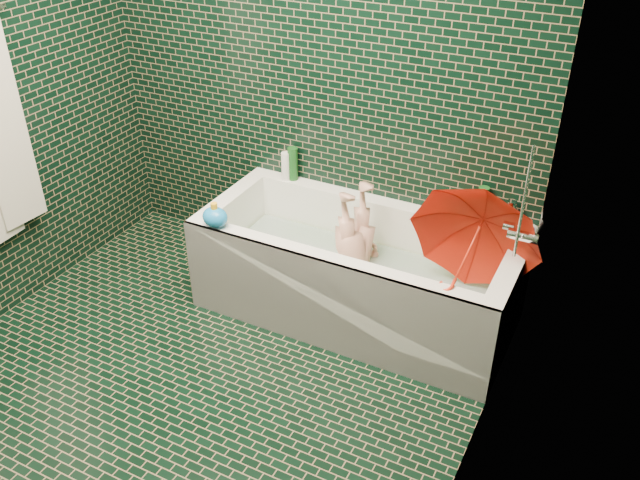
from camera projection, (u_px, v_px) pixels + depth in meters
The scene contains 18 objects.
floor at pixel (181, 402), 3.24m from camera, with size 2.80×2.80×0.00m, color black.
wall_back at pixel (315, 64), 3.63m from camera, with size 2.80×2.80×0.00m, color black.
wall_right at pixel (480, 250), 2.07m from camera, with size 2.80×2.80×0.00m, color black.
bathtub at pixel (355, 282), 3.71m from camera, with size 1.70×0.75×0.55m.
bath_mat at pixel (356, 288), 3.75m from camera, with size 1.35×0.47×0.01m, color green.
water at pixel (357, 267), 3.68m from camera, with size 1.48×0.53×0.00m, color silver.
faucet at pixel (521, 228), 3.11m from camera, with size 0.18×0.19×0.55m.
child at pixel (356, 262), 3.70m from camera, with size 0.32×0.21×0.87m, color tan.
umbrella at pixel (468, 252), 3.23m from camera, with size 0.62×0.62×0.54m, color red.
soap_bottle_a at pixel (524, 238), 3.45m from camera, with size 0.10×0.10×0.25m, color white.
soap_bottle_b at pixel (526, 236), 3.47m from camera, with size 0.08×0.08×0.18m, color #521C6A.
soap_bottle_c at pixel (506, 231), 3.51m from camera, with size 0.14×0.14×0.18m, color #164E1A.
bottle_right_tall at pixel (482, 205), 3.53m from camera, with size 0.06×0.06×0.21m, color #164E1A.
bottle_right_pump at pixel (510, 216), 3.47m from camera, with size 0.05×0.05×0.18m, color silver.
bottle_left_tall at pixel (293, 164), 3.97m from camera, with size 0.06×0.06×0.20m, color #164E1A.
bottle_left_short at pixel (286, 166), 3.97m from camera, with size 0.05×0.05×0.17m, color white.
rubber_duck at pixel (483, 217), 3.55m from camera, with size 0.12×0.10×0.10m.
bath_toy at pixel (215, 217), 3.52m from camera, with size 0.17×0.15×0.14m.
Camera 1 is at (1.66, -1.77, 2.37)m, focal length 38.00 mm.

